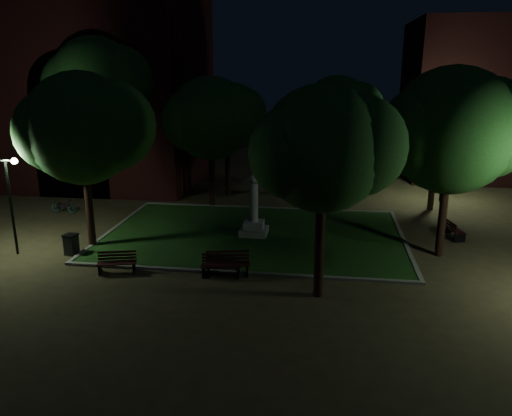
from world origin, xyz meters
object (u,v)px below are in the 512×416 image
at_px(monument, 254,218).
at_px(bench_near_left, 228,264).
at_px(bench_right_side, 452,229).
at_px(trash_bin, 71,244).
at_px(bench_west_near, 117,263).
at_px(bench_near_right, 221,266).
at_px(bench_far_side, 329,200).
at_px(bicycle, 64,206).

relative_size(monument, bench_near_left, 1.66).
distance_m(monument, bench_right_side, 10.18).
height_order(monument, trash_bin, monument).
relative_size(monument, bench_west_near, 1.88).
distance_m(bench_near_right, trash_bin, 7.57).
xyz_separation_m(bench_near_left, bench_right_side, (10.49, 6.26, -0.04)).
xyz_separation_m(monument, trash_bin, (-8.05, -3.88, -0.46)).
bearing_deg(bench_right_side, trash_bin, 93.16).
distance_m(bench_far_side, trash_bin, 15.49).
bearing_deg(bench_right_side, monument, 83.89).
bearing_deg(bench_far_side, bench_west_near, 38.23).
bearing_deg(monument, bicycle, 168.04).
distance_m(monument, bench_far_side, 7.18).
bearing_deg(bench_near_left, bench_west_near, 172.74).
xyz_separation_m(bench_near_right, bicycle, (-11.24, 7.87, 0.01)).
distance_m(bench_near_left, bench_west_near, 4.75).
height_order(monument, bench_west_near, monument).
height_order(bench_west_near, bicycle, bench_west_near).
distance_m(bench_west_near, bench_far_side, 14.67).
height_order(bench_west_near, bench_right_side, bench_right_side).
distance_m(bench_near_left, bicycle, 13.85).
height_order(monument, bicycle, monument).
height_order(bench_west_near, trash_bin, trash_bin).
height_order(bench_west_near, bench_far_side, bench_far_side).
bearing_deg(bench_west_near, monument, 32.96).
xyz_separation_m(bench_west_near, bench_far_side, (8.94, 11.63, 0.02)).
xyz_separation_m(bench_near_right, bench_far_side, (4.47, 11.40, 0.01)).
xyz_separation_m(bench_near_right, trash_bin, (-7.42, 1.47, 0.07)).
distance_m(bench_west_near, bench_right_side, 16.60).
xyz_separation_m(trash_bin, bicycle, (-3.81, 6.40, -0.06)).
bearing_deg(bench_west_near, bench_near_right, -11.76).
relative_size(trash_bin, bicycle, 0.59).
distance_m(bench_near_left, bench_near_right, 0.30).
bearing_deg(bicycle, bench_near_left, -120.01).
height_order(bench_near_left, bench_far_side, bench_near_left).
bearing_deg(monument, trash_bin, -154.23).
bearing_deg(trash_bin, bicycle, 120.80).
bearing_deg(bench_right_side, bench_near_right, 108.79).
relative_size(bench_near_left, bench_far_side, 1.07).
distance_m(bench_near_left, trash_bin, 7.79).
height_order(monument, bench_right_side, monument).
bearing_deg(bench_near_left, trash_bin, 158.41).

